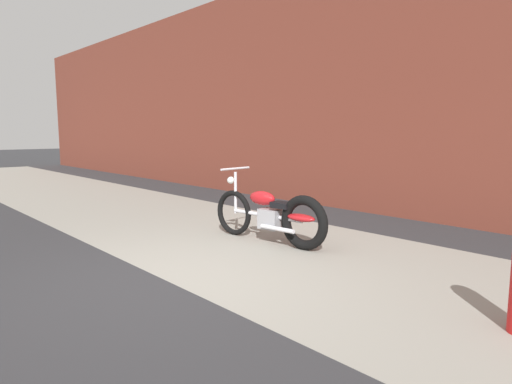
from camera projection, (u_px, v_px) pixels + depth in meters
ground_plane at (170, 283)px, 4.61m from camera, size 80.00×80.00×0.00m
sidewalk_slab at (287, 252)px, 5.77m from camera, size 36.00×3.50×0.01m
brick_building_wall at (426, 79)px, 7.74m from camera, size 36.00×0.50×4.91m
motorcycle_red at (275, 216)px, 6.16m from camera, size 2.01×0.58×1.03m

